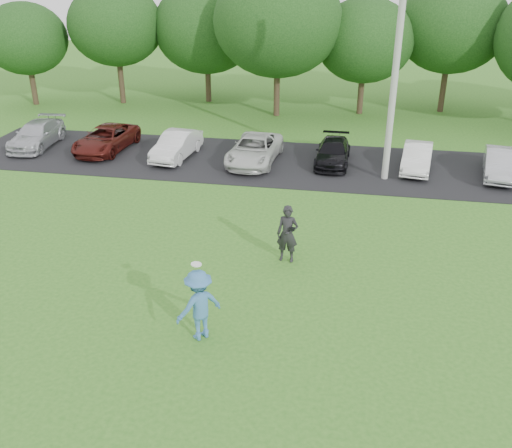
{
  "coord_description": "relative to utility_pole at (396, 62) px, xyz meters",
  "views": [
    {
      "loc": [
        2.9,
        -12.51,
        9.1
      ],
      "look_at": [
        0.0,
        3.5,
        1.3
      ],
      "focal_mm": 40.0,
      "sensor_mm": 36.0,
      "label": 1
    }
  ],
  "objects": [
    {
      "name": "parked_cars",
      "position": [
        -6.27,
        1.32,
        -4.44
      ],
      "size": [
        28.0,
        4.97,
        1.25
      ],
      "color": "#B2B4B9",
      "rests_on": "parking_lot"
    },
    {
      "name": "ground",
      "position": [
        -4.29,
        -11.75,
        -5.07
      ],
      "size": [
        100.0,
        100.0,
        0.0
      ],
      "primitive_type": "plane",
      "color": "#316D1F",
      "rests_on": "ground"
    },
    {
      "name": "camera_bystander",
      "position": [
        -3.3,
        -8.09,
        -4.11
      ],
      "size": [
        0.74,
        0.52,
        1.91
      ],
      "color": "black",
      "rests_on": "ground"
    },
    {
      "name": "parking_lot",
      "position": [
        -4.29,
        1.25,
        -5.05
      ],
      "size": [
        32.0,
        6.5,
        0.03
      ],
      "primitive_type": "cube",
      "color": "black",
      "rests_on": "ground"
    },
    {
      "name": "tree_row",
      "position": [
        -2.78,
        11.01,
        -0.16
      ],
      "size": [
        42.39,
        9.85,
        8.64
      ],
      "color": "#38281C",
      "rests_on": "ground"
    },
    {
      "name": "frisbee_player",
      "position": [
        -4.98,
        -12.54,
        -4.09
      ],
      "size": [
        1.41,
        1.41,
        2.14
      ],
      "color": "teal",
      "rests_on": "ground"
    },
    {
      "name": "utility_pole",
      "position": [
        0.0,
        0.0,
        0.0
      ],
      "size": [
        0.28,
        0.28,
        10.14
      ],
      "primitive_type": "cylinder",
      "color": "#AFB0AB",
      "rests_on": "ground"
    }
  ]
}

